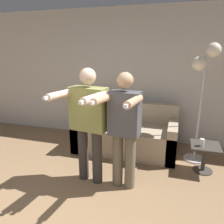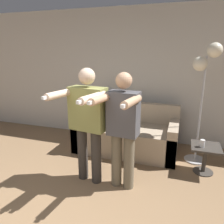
{
  "view_description": "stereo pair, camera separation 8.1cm",
  "coord_description": "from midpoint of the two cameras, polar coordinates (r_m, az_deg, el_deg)",
  "views": [
    {
      "loc": [
        1.24,
        -1.13,
        1.8
      ],
      "look_at": [
        0.31,
        1.98,
        0.88
      ],
      "focal_mm": 35.0,
      "sensor_mm": 36.0,
      "label": 1
    },
    {
      "loc": [
        1.32,
        -1.11,
        1.8
      ],
      "look_at": [
        0.31,
        1.98,
        0.88
      ],
      "focal_mm": 35.0,
      "sensor_mm": 36.0,
      "label": 2
    }
  ],
  "objects": [
    {
      "name": "wall_back",
      "position": [
        4.52,
        0.2,
        9.47
      ],
      "size": [
        10.0,
        0.05,
        2.6
      ],
      "color": "beige",
      "rests_on": "ground_plane"
    },
    {
      "name": "person_right",
      "position": [
        2.77,
        2.27,
        -3.46
      ],
      "size": [
        0.5,
        0.7,
        1.55
      ],
      "rotation": [
        0.0,
        0.0,
        -0.08
      ],
      "color": "#6B604C",
      "rests_on": "ground_plane"
    },
    {
      "name": "cup",
      "position": [
        3.5,
        21.83,
        -7.4
      ],
      "size": [
        0.07,
        0.07,
        0.11
      ],
      "color": "white",
      "rests_on": "side_table"
    },
    {
      "name": "cat",
      "position": [
        4.3,
        -1.32,
        4.05
      ],
      "size": [
        0.41,
        0.15,
        0.18
      ],
      "color": "silver",
      "rests_on": "couch"
    },
    {
      "name": "couch",
      "position": [
        4.07,
        3.05,
        -6.03
      ],
      "size": [
        1.82,
        0.86,
        0.84
      ],
      "color": "tan",
      "rests_on": "ground_plane"
    },
    {
      "name": "person_left",
      "position": [
        2.91,
        -7.01,
        -1.72
      ],
      "size": [
        0.63,
        0.74,
        1.59
      ],
      "rotation": [
        0.0,
        0.0,
        -0.14
      ],
      "color": "#38332D",
      "rests_on": "ground_plane"
    },
    {
      "name": "floor_lamp",
      "position": [
        3.67,
        22.4,
        9.65
      ],
      "size": [
        0.4,
        0.35,
        1.91
      ],
      "color": "#B2B2B7",
      "rests_on": "ground_plane"
    },
    {
      "name": "side_table",
      "position": [
        3.62,
        22.45,
        -9.76
      ],
      "size": [
        0.42,
        0.42,
        0.43
      ],
      "color": "#38332D",
      "rests_on": "ground_plane"
    }
  ]
}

